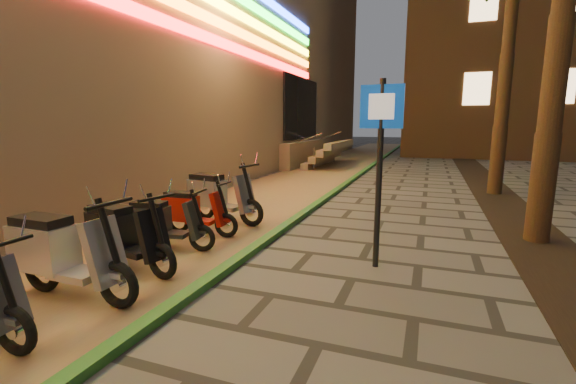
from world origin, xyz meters
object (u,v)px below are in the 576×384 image
at_px(scooter_8, 123,234).
at_px(scooter_9, 162,223).
at_px(scooter_10, 192,211).
at_px(scooter_7, 61,253).
at_px(pedestrian_sign, 380,148).
at_px(scooter_11, 217,195).

relative_size(scooter_8, scooter_9, 1.13).
height_order(scooter_8, scooter_10, scooter_8).
height_order(scooter_7, scooter_8, scooter_7).
bearing_deg(scooter_9, pedestrian_sign, -1.34).
height_order(pedestrian_sign, scooter_10, pedestrian_sign).
xyz_separation_m(pedestrian_sign, scooter_8, (-3.40, -1.33, -1.22)).
xyz_separation_m(scooter_7, scooter_8, (0.01, 0.99, -0.04)).
xyz_separation_m(pedestrian_sign, scooter_10, (-3.48, 0.49, -1.28)).
bearing_deg(pedestrian_sign, scooter_11, 158.91).
bearing_deg(scooter_8, scooter_9, 103.76).
height_order(scooter_7, scooter_10, scooter_7).
bearing_deg(scooter_11, pedestrian_sign, -13.79).
bearing_deg(pedestrian_sign, scooter_8, -156.34).
distance_m(scooter_9, scooter_11, 1.94).
relative_size(pedestrian_sign, scooter_11, 1.44).
bearing_deg(scooter_8, scooter_11, 103.54).
height_order(scooter_9, scooter_11, scooter_11).
relative_size(scooter_8, scooter_11, 0.90).
distance_m(scooter_7, scooter_10, 2.81).
height_order(scooter_7, scooter_9, scooter_7).
bearing_deg(scooter_7, scooter_9, 91.95).
relative_size(scooter_7, scooter_11, 0.97).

